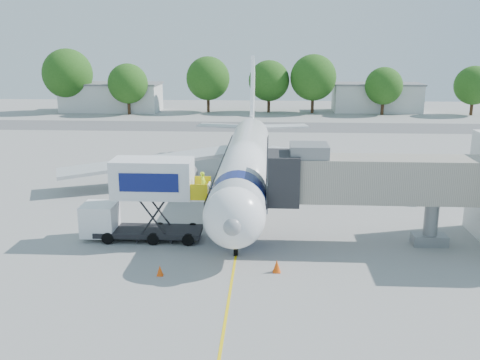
# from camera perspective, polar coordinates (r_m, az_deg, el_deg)

# --- Properties ---
(ground) EXTENTS (160.00, 160.00, 0.00)m
(ground) POSITION_cam_1_polar(r_m,az_deg,el_deg) (42.46, 0.37, -3.10)
(ground) COLOR gray
(ground) RESTS_ON ground
(guidance_line) EXTENTS (0.15, 70.00, 0.01)m
(guidance_line) POSITION_cam_1_polar(r_m,az_deg,el_deg) (42.46, 0.37, -3.10)
(guidance_line) COLOR yellow
(guidance_line) RESTS_ON ground
(taxiway_strip) EXTENTS (120.00, 10.00, 0.01)m
(taxiway_strip) POSITION_cam_1_polar(r_m,az_deg,el_deg) (83.43, 1.81, 5.70)
(taxiway_strip) COLOR #59595B
(taxiway_strip) RESTS_ON ground
(aircraft) EXTENTS (34.17, 37.73, 11.35)m
(aircraft) POSITION_cam_1_polar(r_m,az_deg,el_deg) (45.66, 0.63, 2.00)
(aircraft) COLOR white
(aircraft) RESTS_ON ground
(jet_bridge) EXTENTS (13.90, 3.20, 6.60)m
(jet_bridge) POSITION_cam_1_polar(r_m,az_deg,el_deg) (35.00, 12.99, 0.05)
(jet_bridge) COLOR #A69D8D
(jet_bridge) RESTS_ON ground
(catering_hiloader) EXTENTS (8.50, 2.44, 5.50)m
(catering_hiloader) POSITION_cam_1_polar(r_m,az_deg,el_deg) (35.87, -10.25, -2.08)
(catering_hiloader) COLOR black
(catering_hiloader) RESTS_ON ground
(ground_tug) EXTENTS (4.01, 3.02, 1.43)m
(ground_tug) POSITION_cam_1_polar(r_m,az_deg,el_deg) (25.99, -4.94, -13.35)
(ground_tug) COLOR white
(ground_tug) RESTS_ON ground
(safety_cone_a) EXTENTS (0.48, 0.48, 0.76)m
(safety_cone_a) POSITION_cam_1_polar(r_m,az_deg,el_deg) (31.18, 3.94, -9.16)
(safety_cone_a) COLOR #F4500C
(safety_cone_a) RESTS_ON ground
(safety_cone_b) EXTENTS (0.39, 0.39, 0.61)m
(safety_cone_b) POSITION_cam_1_polar(r_m,az_deg,el_deg) (31.06, -8.54, -9.54)
(safety_cone_b) COLOR #F4500C
(safety_cone_b) RESTS_ON ground
(outbuilding_left) EXTENTS (18.40, 8.40, 5.30)m
(outbuilding_left) POSITION_cam_1_polar(r_m,az_deg,el_deg) (105.28, -13.52, 8.62)
(outbuilding_left) COLOR silver
(outbuilding_left) RESTS_ON ground
(outbuilding_right) EXTENTS (16.40, 7.40, 5.30)m
(outbuilding_right) POSITION_cam_1_polar(r_m,az_deg,el_deg) (104.84, 14.35, 8.54)
(outbuilding_right) COLOR silver
(outbuilding_right) RESTS_ON ground
(tree_a) EXTENTS (9.13, 9.13, 11.65)m
(tree_a) POSITION_cam_1_polar(r_m,az_deg,el_deg) (105.27, -17.92, 10.73)
(tree_a) COLOR #382314
(tree_a) RESTS_ON ground
(tree_b) EXTENTS (7.13, 7.13, 9.09)m
(tree_b) POSITION_cam_1_polar(r_m,az_deg,el_deg) (99.31, -11.87, 10.03)
(tree_b) COLOR #382314
(tree_b) RESTS_ON ground
(tree_c) EXTENTS (8.03, 8.03, 10.24)m
(tree_c) POSITION_cam_1_polar(r_m,az_deg,el_deg) (100.61, -3.44, 10.76)
(tree_c) COLOR #382314
(tree_c) RESTS_ON ground
(tree_d) EXTENTS (7.51, 7.51, 9.57)m
(tree_d) POSITION_cam_1_polar(r_m,az_deg,el_deg) (100.30, 3.11, 10.52)
(tree_d) COLOR #382314
(tree_d) RESTS_ON ground
(tree_e) EXTENTS (8.37, 8.37, 10.67)m
(tree_e) POSITION_cam_1_polar(r_m,az_deg,el_deg) (99.78, 7.83, 10.77)
(tree_e) COLOR #382314
(tree_e) RESTS_ON ground
(tree_f) EXTENTS (6.66, 6.66, 8.50)m
(tree_f) POSITION_cam_1_polar(r_m,az_deg,el_deg) (100.09, 15.09, 9.66)
(tree_f) COLOR #382314
(tree_f) RESTS_ON ground
(tree_g) EXTENTS (6.86, 6.86, 8.74)m
(tree_g) POSITION_cam_1_polar(r_m,az_deg,el_deg) (104.60, 23.68, 9.23)
(tree_g) COLOR #382314
(tree_g) RESTS_ON ground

